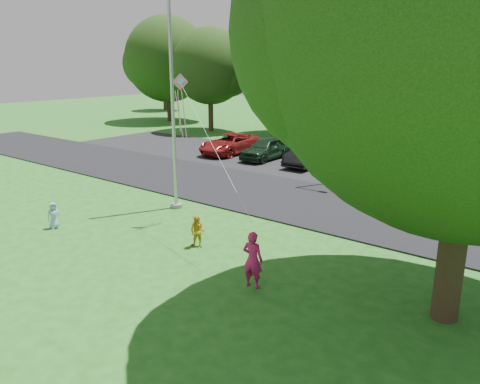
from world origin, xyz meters
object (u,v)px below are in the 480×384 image
Objects in this scene: flagpole at (173,106)px; child_yellow at (197,231)px; street_lamp at (339,113)px; kite at (182,97)px; big_tree at (477,18)px; woman at (253,260)px; child_blue at (54,215)px; trash_can at (390,182)px.

flagpole reaches higher than child_yellow.
kite is at bearing -101.46° from street_lamp.
child_yellow is at bearing -35.67° from flagpole.
street_lamp is 0.50× the size of big_tree.
woman is 8.48m from child_blue.
woman is (3.24, -11.22, -2.73)m from street_lamp.
kite is at bearing 124.59° from child_yellow.
flagpole is 1.81× the size of kite.
big_tree reaches higher than child_blue.
flagpole is at bearing -114.19° from street_lamp.
flagpole is 2.01m from kite.
woman is at bearing -161.96° from big_tree.
flagpole is 10.25× the size of child_blue.
flagpole reaches higher than street_lamp.
woman is (0.73, -11.78, 0.37)m from trash_can.
flagpole reaches higher than child_blue.
woman is at bearing -39.00° from child_yellow.
child_blue is (-7.71, -12.52, 0.07)m from trash_can.
flagpole reaches higher than woman.
child_yellow is (3.65, -2.62, -3.63)m from flagpole.
big_tree is 9.73m from child_yellow.
street_lamp reaches higher than trash_can.
woman is (-4.43, -1.44, -5.90)m from big_tree.
child_yellow is at bearing -58.11° from child_blue.
woman is 3.31m from child_yellow.
street_lamp is 1.06× the size of kite.
kite is (-1.89, -8.54, 1.14)m from street_lamp.
big_tree is 10.92× the size of child_yellow.
kite is at bearing -115.81° from trash_can.
flagpole is 12.16× the size of trash_can.
woman is 6.96m from kite.
street_lamp is 10.50m from child_yellow.
kite reaches higher than child_blue.
trash_can is 0.77× the size of child_yellow.
woman is 1.47× the size of child_yellow.
flagpole is 1.71× the size of street_lamp.
child_yellow is 4.84m from kite.
big_tree reaches higher than kite.
big_tree reaches higher than street_lamp.
street_lamp is at bearing -11.10° from child_blue.
child_blue is at bearing -110.61° from flagpole.
kite is (-5.13, 2.68, 3.87)m from woman.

